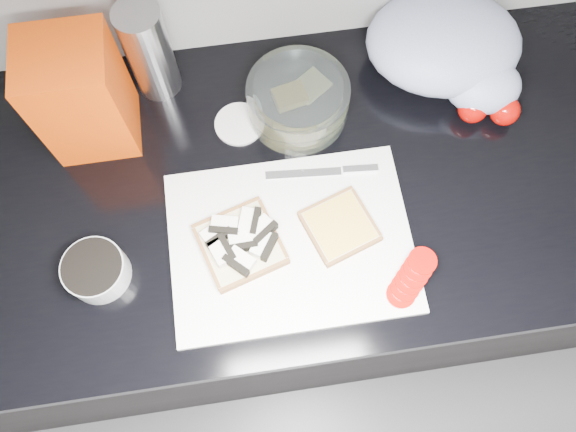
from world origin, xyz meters
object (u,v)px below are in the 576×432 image
(bread_bag, at_px, (81,96))
(steel_canister, at_px, (149,52))
(cutting_board, at_px, (291,242))
(glass_bowl, at_px, (298,101))

(bread_bag, height_order, steel_canister, bread_bag)
(cutting_board, relative_size, bread_bag, 1.82)
(bread_bag, relative_size, steel_canister, 1.16)
(cutting_board, bearing_deg, steel_canister, 119.26)
(glass_bowl, height_order, bread_bag, bread_bag)
(cutting_board, xyz_separation_m, bread_bag, (-0.31, 0.26, 0.10))
(cutting_board, xyz_separation_m, steel_canister, (-0.20, 0.35, 0.09))
(glass_bowl, bearing_deg, cutting_board, -101.30)
(cutting_board, xyz_separation_m, glass_bowl, (0.05, 0.25, 0.03))
(glass_bowl, bearing_deg, steel_canister, 158.15)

